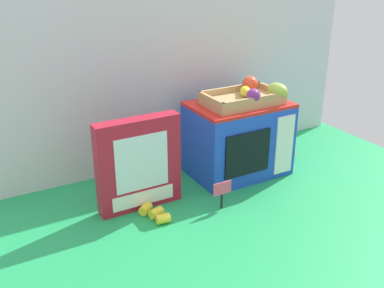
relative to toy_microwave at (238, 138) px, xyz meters
name	(u,v)px	position (x,y,z in m)	size (l,w,h in m)	color
ground_plane	(216,185)	(-0.13, -0.06, -0.14)	(1.70, 1.70, 0.00)	#219E54
display_back_panel	(178,66)	(-0.13, 0.24, 0.25)	(1.61, 0.03, 0.79)	silver
toy_microwave	(238,138)	(0.00, 0.00, 0.00)	(0.37, 0.26, 0.29)	blue
food_groups_crate	(248,96)	(0.03, -0.02, 0.17)	(0.29, 0.19, 0.08)	tan
cookie_set_box	(139,164)	(-0.44, -0.06, 0.02)	(0.29, 0.06, 0.32)	#B2192D
price_sign	(222,191)	(-0.21, -0.21, -0.08)	(0.07, 0.01, 0.10)	black
loose_toy_banana	(155,213)	(-0.43, -0.15, -0.13)	(0.08, 0.13, 0.03)	yellow
loose_toy_apple	(288,153)	(0.26, -0.01, -0.11)	(0.06, 0.06, 0.06)	red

